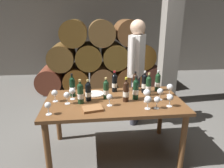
{
  "coord_description": "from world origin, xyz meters",
  "views": [
    {
      "loc": [
        -0.27,
        -2.31,
        1.76
      ],
      "look_at": [
        0.0,
        0.2,
        0.91
      ],
      "focal_mm": 32.46,
      "sensor_mm": 36.0,
      "label": 1
    }
  ],
  "objects_px": {
    "wine_glass_4": "(147,93)",
    "sommelier_presenting": "(136,64)",
    "wine_bottle_0": "(72,87)",
    "serving_plate": "(95,94)",
    "wine_glass_9": "(148,100)",
    "wine_glass_5": "(72,91)",
    "wine_bottle_1": "(136,89)",
    "wine_bottle_2": "(148,86)",
    "wine_glass_1": "(160,92)",
    "wine_glass_6": "(170,87)",
    "tasting_notebook": "(93,109)",
    "wine_bottle_8": "(115,83)",
    "wine_glass_3": "(55,93)",
    "wine_glass_10": "(170,98)",
    "wine_bottle_3": "(135,82)",
    "wine_bottle_5": "(80,93)",
    "wine_bottle_7": "(144,83)",
    "wine_glass_0": "(109,97)",
    "wine_bottle_9": "(126,91)",
    "dining_table": "(114,107)",
    "wine_glass_7": "(157,100)",
    "wine_bottle_10": "(88,91)",
    "wine_glass_8": "(67,96)",
    "wine_bottle_4": "(158,82)",
    "wine_bottle_6": "(106,89)"
  },
  "relations": [
    {
      "from": "wine_glass_4",
      "to": "sommelier_presenting",
      "type": "relative_size",
      "value": 0.09
    },
    {
      "from": "wine_bottle_0",
      "to": "serving_plate",
      "type": "xyz_separation_m",
      "value": [
        0.29,
        0.03,
        -0.12
      ]
    },
    {
      "from": "wine_glass_9",
      "to": "wine_glass_5",
      "type": "bearing_deg",
      "value": 156.5
    },
    {
      "from": "wine_bottle_1",
      "to": "wine_bottle_2",
      "type": "height_order",
      "value": "wine_bottle_2"
    },
    {
      "from": "wine_glass_1",
      "to": "wine_glass_6",
      "type": "relative_size",
      "value": 0.97
    },
    {
      "from": "wine_bottle_0",
      "to": "wine_glass_1",
      "type": "height_order",
      "value": "wine_bottle_0"
    },
    {
      "from": "wine_glass_4",
      "to": "tasting_notebook",
      "type": "bearing_deg",
      "value": -166.41
    },
    {
      "from": "wine_bottle_8",
      "to": "wine_glass_6",
      "type": "relative_size",
      "value": 1.89
    },
    {
      "from": "wine_bottle_2",
      "to": "wine_glass_1",
      "type": "bearing_deg",
      "value": -59.57
    },
    {
      "from": "wine_bottle_8",
      "to": "tasting_notebook",
      "type": "distance_m",
      "value": 0.65
    },
    {
      "from": "wine_glass_3",
      "to": "wine_glass_10",
      "type": "height_order",
      "value": "same"
    },
    {
      "from": "wine_bottle_1",
      "to": "wine_glass_9",
      "type": "bearing_deg",
      "value": -76.41
    },
    {
      "from": "wine_bottle_3",
      "to": "wine_bottle_5",
      "type": "height_order",
      "value": "wine_bottle_5"
    },
    {
      "from": "wine_bottle_7",
      "to": "wine_glass_0",
      "type": "xyz_separation_m",
      "value": [
        -0.52,
        -0.39,
        -0.03
      ]
    },
    {
      "from": "wine_glass_5",
      "to": "tasting_notebook",
      "type": "distance_m",
      "value": 0.43
    },
    {
      "from": "wine_bottle_5",
      "to": "wine_glass_1",
      "type": "relative_size",
      "value": 1.98
    },
    {
      "from": "wine_bottle_5",
      "to": "wine_glass_0",
      "type": "bearing_deg",
      "value": -17.5
    },
    {
      "from": "wine_bottle_1",
      "to": "wine_bottle_8",
      "type": "bearing_deg",
      "value": 128.1
    },
    {
      "from": "wine_bottle_9",
      "to": "tasting_notebook",
      "type": "bearing_deg",
      "value": -154.1
    },
    {
      "from": "dining_table",
      "to": "wine_bottle_0",
      "type": "xyz_separation_m",
      "value": [
        -0.52,
        0.2,
        0.22
      ]
    },
    {
      "from": "wine_bottle_8",
      "to": "wine_glass_7",
      "type": "relative_size",
      "value": 2.05
    },
    {
      "from": "tasting_notebook",
      "to": "serving_plate",
      "type": "height_order",
      "value": "tasting_notebook"
    },
    {
      "from": "wine_bottle_8",
      "to": "wine_bottle_10",
      "type": "bearing_deg",
      "value": -141.87
    },
    {
      "from": "wine_bottle_5",
      "to": "wine_glass_1",
      "type": "bearing_deg",
      "value": 0.17
    },
    {
      "from": "wine_glass_0",
      "to": "tasting_notebook",
      "type": "distance_m",
      "value": 0.24
    },
    {
      "from": "wine_bottle_10",
      "to": "wine_glass_0",
      "type": "distance_m",
      "value": 0.31
    },
    {
      "from": "wine_bottle_5",
      "to": "tasting_notebook",
      "type": "bearing_deg",
      "value": -55.37
    },
    {
      "from": "wine_bottle_7",
      "to": "wine_glass_5",
      "type": "xyz_separation_m",
      "value": [
        -0.96,
        -0.15,
        -0.02
      ]
    },
    {
      "from": "wine_bottle_7",
      "to": "wine_glass_3",
      "type": "relative_size",
      "value": 2.02
    },
    {
      "from": "wine_glass_8",
      "to": "tasting_notebook",
      "type": "xyz_separation_m",
      "value": [
        0.3,
        -0.2,
        -0.09
      ]
    },
    {
      "from": "dining_table",
      "to": "wine_bottle_0",
      "type": "bearing_deg",
      "value": 158.54
    },
    {
      "from": "wine_bottle_2",
      "to": "wine_glass_0",
      "type": "xyz_separation_m",
      "value": [
        -0.54,
        -0.28,
        -0.03
      ]
    },
    {
      "from": "wine_bottle_4",
      "to": "wine_glass_3",
      "type": "distance_m",
      "value": 1.39
    },
    {
      "from": "wine_bottle_6",
      "to": "tasting_notebook",
      "type": "xyz_separation_m",
      "value": [
        -0.18,
        -0.31,
        -0.11
      ]
    },
    {
      "from": "wine_bottle_3",
      "to": "wine_glass_9",
      "type": "height_order",
      "value": "wine_bottle_3"
    },
    {
      "from": "dining_table",
      "to": "wine_glass_7",
      "type": "bearing_deg",
      "value": -31.44
    },
    {
      "from": "wine_glass_3",
      "to": "sommelier_presenting",
      "type": "relative_size",
      "value": 0.09
    },
    {
      "from": "wine_bottle_3",
      "to": "wine_glass_7",
      "type": "distance_m",
      "value": 0.63
    },
    {
      "from": "wine_bottle_10",
      "to": "serving_plate",
      "type": "distance_m",
      "value": 0.25
    },
    {
      "from": "wine_glass_7",
      "to": "wine_bottle_6",
      "type": "bearing_deg",
      "value": 146.99
    },
    {
      "from": "wine_bottle_4",
      "to": "wine_glass_4",
      "type": "bearing_deg",
      "value": -124.74
    },
    {
      "from": "wine_bottle_8",
      "to": "wine_glass_6",
      "type": "height_order",
      "value": "wine_bottle_8"
    },
    {
      "from": "wine_glass_3",
      "to": "wine_glass_9",
      "type": "bearing_deg",
      "value": -16.93
    },
    {
      "from": "dining_table",
      "to": "wine_glass_5",
      "type": "distance_m",
      "value": 0.56
    },
    {
      "from": "wine_glass_1",
      "to": "tasting_notebook",
      "type": "relative_size",
      "value": 0.69
    },
    {
      "from": "dining_table",
      "to": "wine_bottle_10",
      "type": "xyz_separation_m",
      "value": [
        -0.31,
        0.03,
        0.21
      ]
    },
    {
      "from": "wine_bottle_6",
      "to": "wine_bottle_10",
      "type": "distance_m",
      "value": 0.23
    },
    {
      "from": "wine_bottle_5",
      "to": "wine_bottle_9",
      "type": "bearing_deg",
      "value": 0.23
    },
    {
      "from": "dining_table",
      "to": "wine_glass_5",
      "type": "xyz_separation_m",
      "value": [
        -0.51,
        0.1,
        0.2
      ]
    },
    {
      "from": "wine_bottle_3",
      "to": "wine_glass_10",
      "type": "height_order",
      "value": "wine_bottle_3"
    }
  ]
}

